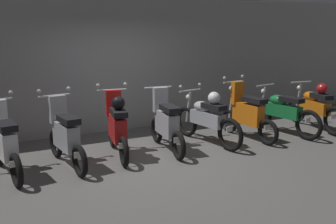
% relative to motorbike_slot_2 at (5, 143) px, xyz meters
% --- Properties ---
extents(ground_plane, '(80.00, 80.00, 0.00)m').
position_rel_motorbike_slot_2_xyz_m(ground_plane, '(2.37, -0.34, -0.53)').
color(ground_plane, '#565451').
extents(back_wall, '(16.52, 0.30, 2.96)m').
position_rel_motorbike_slot_2_xyz_m(back_wall, '(2.37, 1.99, 0.95)').
color(back_wall, gray).
rests_on(back_wall, ground).
extents(motorbike_slot_2, '(0.58, 1.67, 1.29)m').
position_rel_motorbike_slot_2_xyz_m(motorbike_slot_2, '(0.00, 0.00, 0.00)').
color(motorbike_slot_2, black).
rests_on(motorbike_slot_2, ground).
extents(motorbike_slot_3, '(0.58, 1.68, 1.29)m').
position_rel_motorbike_slot_2_xyz_m(motorbike_slot_3, '(0.95, 0.00, 0.00)').
color(motorbike_slot_3, black).
rests_on(motorbike_slot_3, ground).
extents(motorbike_slot_4, '(0.58, 1.68, 1.29)m').
position_rel_motorbike_slot_2_xyz_m(motorbike_slot_4, '(1.90, 0.13, 0.04)').
color(motorbike_slot_4, black).
rests_on(motorbike_slot_4, ground).
extents(motorbike_slot_5, '(0.56, 1.68, 1.18)m').
position_rel_motorbike_slot_2_xyz_m(motorbike_slot_5, '(2.85, 0.04, -0.00)').
color(motorbike_slot_5, black).
rests_on(motorbike_slot_5, ground).
extents(motorbike_slot_6, '(0.62, 1.93, 1.15)m').
position_rel_motorbike_slot_2_xyz_m(motorbike_slot_6, '(3.79, 0.10, 0.00)').
color(motorbike_slot_6, black).
rests_on(motorbike_slot_6, ground).
extents(motorbike_slot_7, '(0.59, 1.68, 1.29)m').
position_rel_motorbike_slot_2_xyz_m(motorbike_slot_7, '(4.73, 0.05, 0.00)').
color(motorbike_slot_7, black).
rests_on(motorbike_slot_7, ground).
extents(motorbike_slot_8, '(0.58, 1.94, 1.03)m').
position_rel_motorbike_slot_2_xyz_m(motorbike_slot_8, '(5.68, 0.01, -0.04)').
color(motorbike_slot_8, black).
rests_on(motorbike_slot_8, ground).
extents(motorbike_slot_9, '(0.56, 1.95, 1.08)m').
position_rel_motorbike_slot_2_xyz_m(motorbike_slot_9, '(6.63, 0.01, -0.00)').
color(motorbike_slot_9, black).
rests_on(motorbike_slot_9, ground).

